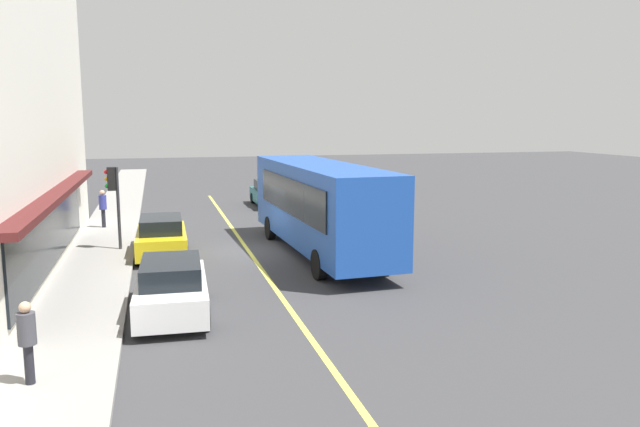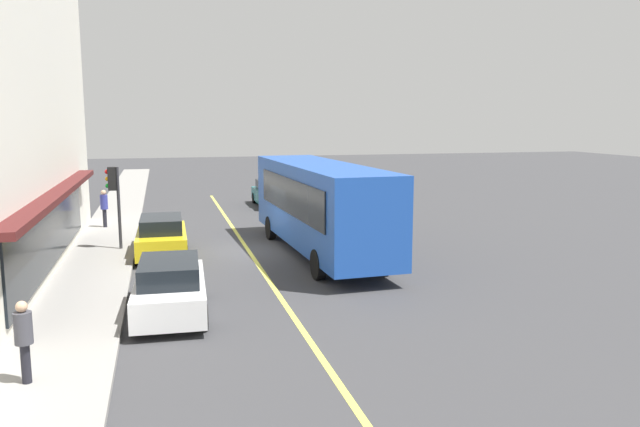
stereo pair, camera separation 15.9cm
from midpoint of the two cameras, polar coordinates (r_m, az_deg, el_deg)
ground at (r=24.55m, az=-6.47°, el=-3.45°), size 120.00×120.00×0.00m
sidewalk at (r=24.41m, az=-19.52°, el=-3.80°), size 80.00×2.45×0.15m
lane_centre_stripe at (r=24.55m, az=-6.47°, el=-3.44°), size 36.00×0.16×0.01m
bus at (r=23.40m, az=0.14°, el=0.94°), size 11.23×3.01×3.50m
traffic_light at (r=24.94m, az=-18.44°, el=2.25°), size 0.30×0.52×3.20m
car_teal at (r=36.81m, az=-4.41°, el=1.87°), size 4.31×1.87×1.52m
car_yellow at (r=24.12m, az=-14.31°, el=-2.09°), size 4.33×1.91×1.52m
car_white at (r=16.88m, az=-13.49°, el=-6.73°), size 4.37×2.00×1.52m
pedestrian_near_storefront at (r=13.17m, az=-25.50°, el=-10.09°), size 0.34×0.34×1.63m
pedestrian_waiting at (r=30.31m, az=-19.27°, el=0.77°), size 0.34×0.34×1.75m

